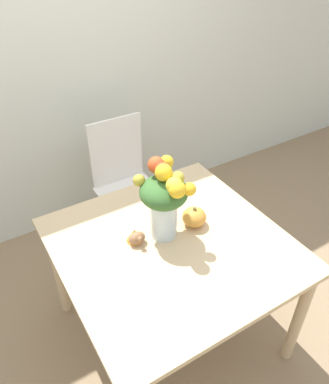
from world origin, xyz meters
TOP-DOWN VIEW (x-y plane):
  - ground_plane at (0.00, 0.00)m, footprint 12.00×12.00m
  - wall_back at (0.00, 1.38)m, footprint 8.00×0.06m
  - dining_table at (0.00, 0.00)m, footprint 1.11×1.10m
  - flower_vase at (0.01, 0.08)m, footprint 0.24×0.30m
  - pumpkin at (0.17, 0.06)m, footprint 0.13×0.13m
  - turkey_figurine at (-0.15, 0.10)m, footprint 0.09×0.12m
  - dining_chair_near_window at (0.17, 0.89)m, footprint 0.43×0.43m

SIDE VIEW (x-z plane):
  - ground_plane at x=0.00m, z-range 0.00..0.00m
  - dining_chair_near_window at x=0.17m, z-range 0.02..0.99m
  - dining_table at x=0.00m, z-range 0.28..1.03m
  - turkey_figurine at x=-0.15m, z-range 0.75..0.83m
  - pumpkin at x=0.17m, z-range 0.75..0.86m
  - flower_vase at x=0.01m, z-range 0.77..1.20m
  - wall_back at x=0.00m, z-range 0.00..2.70m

